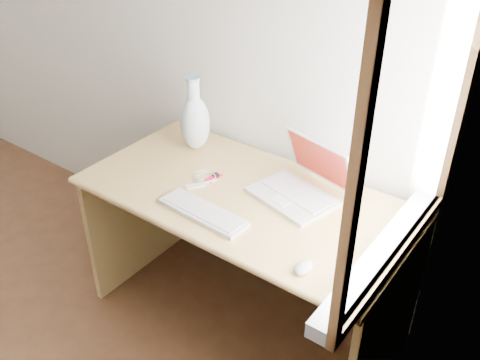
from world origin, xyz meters
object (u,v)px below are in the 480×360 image
Objects in this scene: external_keyboard at (203,212)px; vase at (195,121)px; desk at (256,225)px; laptop at (298,183)px.

vase is (-0.39, 0.41, 0.14)m from external_keyboard.
external_keyboard reaches higher than desk.
desk is 3.90× the size of vase.
external_keyboard is at bearing -99.57° from desk.
desk is 3.65× the size of laptop.
external_keyboard is at bearing -46.78° from vase.
desk is 0.59m from vase.
vase is at bearing 136.27° from external_keyboard.
vase is (-0.62, 0.05, 0.10)m from laptop.
laptop is at bearing 15.41° from desk.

